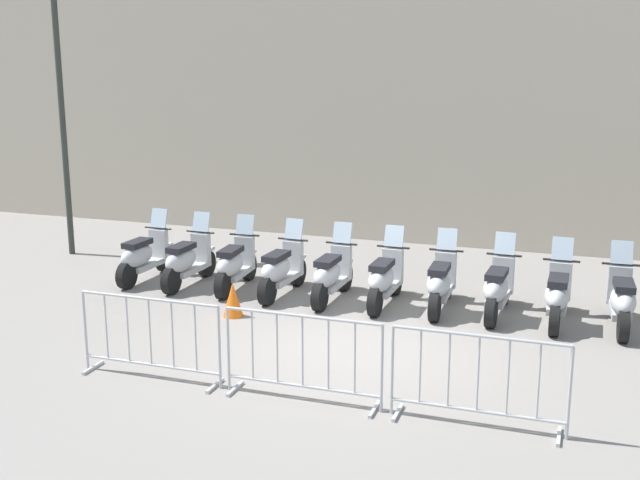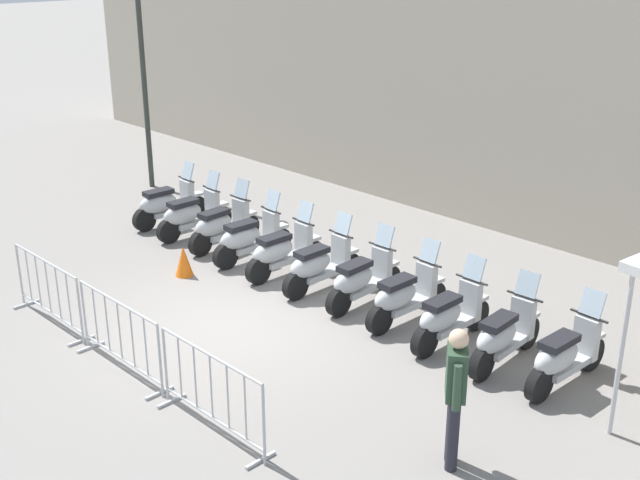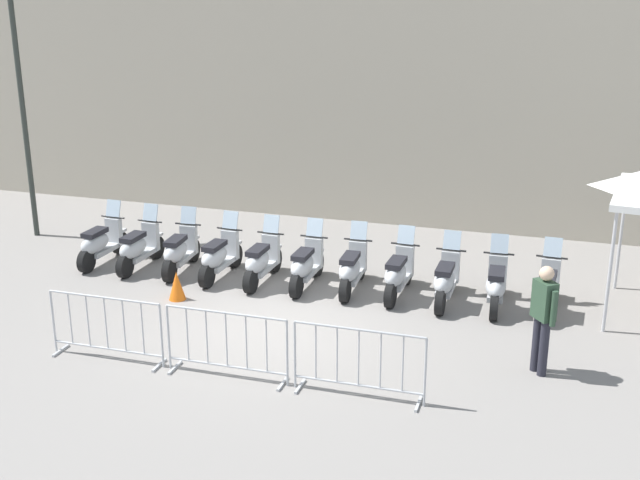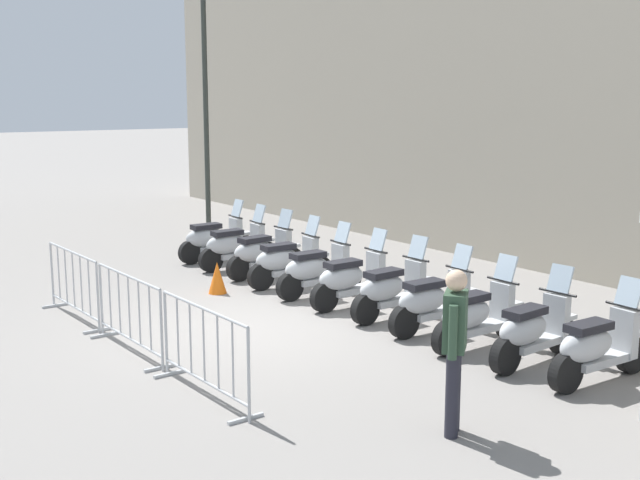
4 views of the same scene
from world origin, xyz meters
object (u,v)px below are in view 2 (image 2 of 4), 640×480
motorcycle_0 (166,204)px  motorcycle_5 (319,265)px  street_lamp (140,31)px  traffic_cone (184,261)px  motorcycle_10 (564,356)px  motorcycle_8 (449,316)px  officer_near_row_end (455,390)px  motorcycle_4 (282,251)px  barrier_segment_1 (120,337)px  motorcycle_2 (221,225)px  motorcycle_3 (249,238)px  motorcycle_7 (404,296)px  barrier_segment_0 (49,292)px  motorcycle_9 (504,336)px  motorcycle_6 (361,279)px  motorcycle_1 (191,215)px  barrier_segment_2 (211,393)px

motorcycle_0 → motorcycle_5: (4.48, 0.50, 0.00)m
street_lamp → traffic_cone: size_ratio=10.93×
motorcycle_10 → motorcycle_8: bearing=-169.1°
officer_near_row_end → traffic_cone: (-6.68, 0.25, -0.71)m
motorcycle_4 → street_lamp: bearing=174.4°
barrier_segment_1 → street_lamp: (-7.58, 4.28, 3.09)m
motorcycle_2 → motorcycle_3: bearing=3.2°
motorcycle_4 → motorcycle_7: bearing=8.9°
motorcycle_7 → motorcycle_8: (0.91, 0.04, 0.00)m
motorcycle_5 → barrier_segment_0: bearing=-111.1°
motorcycle_2 → motorcycle_7: bearing=7.2°
barrier_segment_0 → traffic_cone: 2.58m
motorcycle_0 → motorcycle_5: same height
motorcycle_8 → motorcycle_0: bearing=-173.5°
barrier_segment_1 → traffic_cone: (-2.41, 2.29, -0.25)m
officer_near_row_end → motorcycle_9: bearing=117.3°
motorcycle_8 → officer_near_row_end: officer_near_row_end is taller
motorcycle_5 → motorcycle_0: bearing=-173.6°
motorcycle_10 → traffic_cone: size_ratio=3.14×
motorcycle_9 → officer_near_row_end: 2.57m
motorcycle_4 → street_lamp: 7.01m
motorcycle_7 → barrier_segment_0: size_ratio=0.89×
motorcycle_3 → motorcycle_2: bearing=-176.8°
motorcycle_6 → traffic_cone: (-2.84, -1.68, -0.18)m
motorcycle_7 → barrier_segment_1: (-1.32, -4.08, 0.07)m
motorcycle_6 → motorcycle_8: size_ratio=1.00×
motorcycle_0 → motorcycle_10: same height
motorcycle_9 → motorcycle_10: (0.88, 0.18, 0.00)m
motorcycle_6 → barrier_segment_0: motorcycle_6 is taller
motorcycle_2 → motorcycle_7: 4.50m
officer_near_row_end → motorcycle_1: bearing=170.9°
barrier_segment_0 → officer_near_row_end: size_ratio=1.12×
motorcycle_4 → motorcycle_5: size_ratio=1.00×
barrier_segment_0 → barrier_segment_1: same height
motorcycle_1 → traffic_cone: size_ratio=3.14×
motorcycle_10 → officer_near_row_end: 2.49m
motorcycle_5 → traffic_cone: (-1.95, -1.51, -0.18)m
motorcycle_8 → motorcycle_10: 1.80m
motorcycle_3 → motorcycle_6: (2.68, 0.41, 0.00)m
motorcycle_0 → street_lamp: size_ratio=0.29×
barrier_segment_2 → officer_near_row_end: size_ratio=1.12×
motorcycle_10 → officer_near_row_end: (0.28, -2.42, 0.53)m
motorcycle_7 → barrier_segment_2: bearing=-79.6°
motorcycle_0 → motorcycle_3: size_ratio=1.00×
motorcycle_0 → motorcycle_1: (0.90, 0.07, 0.00)m
motorcycle_2 → motorcycle_6: size_ratio=1.00×
motorcycle_0 → officer_near_row_end: bearing=-7.8°
motorcycle_10 → barrier_segment_2: (-1.97, -4.22, 0.07)m
barrier_segment_2 → street_lamp: size_ratio=0.32×
motorcycle_6 → street_lamp: (-8.01, 0.31, 3.16)m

